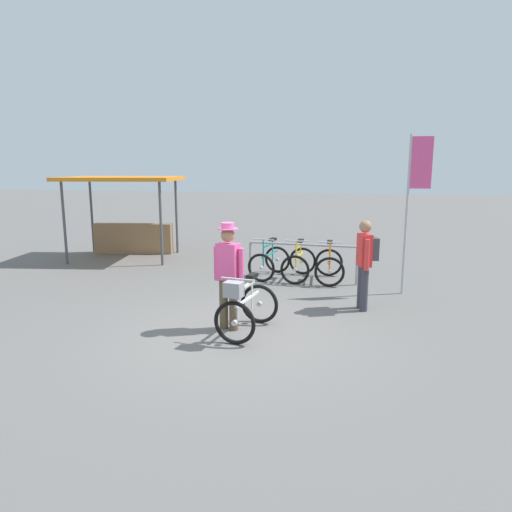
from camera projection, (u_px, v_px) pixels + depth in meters
ground_plane at (231, 335)px, 7.13m from camera, size 80.00×80.00×0.00m
bike_rack_rail at (302, 254)px, 10.36m from camera, size 2.50×0.24×0.88m
racked_bike_teal at (270, 262)px, 10.79m from camera, size 0.87×1.22×0.98m
racked_bike_yellow at (299, 264)px, 10.60m from camera, size 0.73×1.14×0.97m
racked_bike_orange at (329, 265)px, 10.42m from camera, size 0.73×1.12×0.97m
featured_bicycle at (246, 307)px, 7.05m from camera, size 0.83×1.23×0.97m
person_with_featured_bike at (228, 272)px, 7.21m from camera, size 0.52×0.32×1.72m
pedestrian_with_backpack at (365, 259)px, 8.23m from camera, size 0.40×0.51×1.64m
market_stall at (127, 208)px, 13.23m from camera, size 3.40×2.73×2.30m
banner_flag at (415, 184)px, 9.01m from camera, size 0.45×0.05×3.20m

